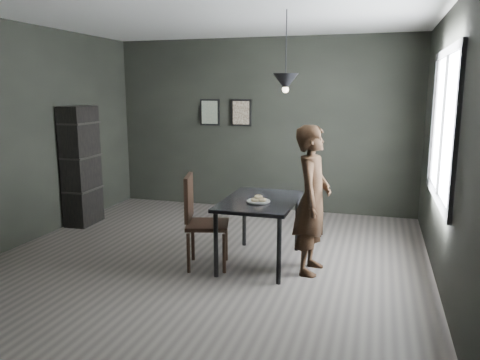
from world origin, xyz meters
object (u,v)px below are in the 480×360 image
(pendant_lamp, at_px, (286,82))
(cafe_table, at_px, (260,206))
(woman, at_px, (312,200))
(shelf_unit, at_px, (81,166))
(white_plate, at_px, (259,202))
(wood_chair, at_px, (199,215))

(pendant_lamp, bearing_deg, cafe_table, -158.20)
(woman, xyz_separation_m, shelf_unit, (-3.52, 0.93, 0.07))
(shelf_unit, relative_size, pendant_lamp, 2.01)
(white_plate, xyz_separation_m, shelf_unit, (-2.94, 0.98, 0.11))
(shelf_unit, xyz_separation_m, pendant_lamp, (3.17, -0.73, 1.18))
(wood_chair, bearing_deg, pendant_lamp, 9.66)
(cafe_table, bearing_deg, pendant_lamp, 21.80)
(cafe_table, relative_size, pendant_lamp, 1.39)
(cafe_table, relative_size, white_plate, 5.22)
(shelf_unit, bearing_deg, wood_chair, -29.10)
(shelf_unit, height_order, pendant_lamp, pendant_lamp)
(cafe_table, relative_size, woman, 0.75)
(woman, relative_size, wood_chair, 1.53)
(shelf_unit, bearing_deg, woman, -17.52)
(white_plate, distance_m, wood_chair, 0.68)
(white_plate, height_order, pendant_lamp, pendant_lamp)
(shelf_unit, bearing_deg, cafe_table, -18.74)
(woman, distance_m, wood_chair, 1.26)
(wood_chair, distance_m, shelf_unit, 2.58)
(white_plate, bearing_deg, cafe_table, 98.34)
(pendant_lamp, bearing_deg, wood_chair, -155.13)
(woman, height_order, wood_chair, woman)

